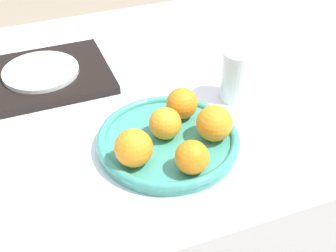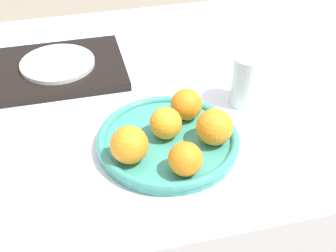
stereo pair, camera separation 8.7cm
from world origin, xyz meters
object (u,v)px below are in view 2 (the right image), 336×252
object	(u,v)px
fruit_platter	(168,141)
water_glass	(248,80)
orange_0	(166,123)
orange_4	(186,105)
serving_tray	(58,69)
orange_1	(185,159)
orange_3	(215,127)
side_plate	(58,63)
orange_2	(129,145)

from	to	relation	value
fruit_platter	water_glass	bearing A→B (deg)	27.12
orange_0	orange_4	world-z (taller)	orange_4
fruit_platter	serving_tray	size ratio (longest dim) A/B	0.89
orange_1	orange_4	bearing A→B (deg)	73.64
orange_0	orange_3	world-z (taller)	orange_3
serving_tray	side_plate	bearing A→B (deg)	0.00
side_plate	orange_4	bearing A→B (deg)	-48.38
orange_2	serving_tray	distance (m)	0.38
orange_4	water_glass	xyz separation A→B (m)	(0.15, 0.05, 0.01)
orange_0	water_glass	bearing A→B (deg)	24.80
orange_3	water_glass	xyz separation A→B (m)	(0.12, 0.13, 0.00)
orange_2	orange_0	bearing A→B (deg)	32.51
orange_2	side_plate	bearing A→B (deg)	106.27
orange_0	orange_1	bearing A→B (deg)	-85.09
orange_3	serving_tray	xyz separation A→B (m)	(-0.27, 0.35, -0.04)
orange_0	orange_2	distance (m)	0.09
fruit_platter	orange_1	world-z (taller)	orange_1
orange_2	orange_3	size ratio (longest dim) A/B	1.00
orange_4	orange_2	bearing A→B (deg)	-143.59
orange_1	fruit_platter	bearing A→B (deg)	94.13
orange_2	orange_3	world-z (taller)	same
orange_0	orange_4	size ratio (longest dim) A/B	0.98
fruit_platter	orange_1	size ratio (longest dim) A/B	4.53
orange_3	orange_0	bearing A→B (deg)	155.83
water_glass	serving_tray	size ratio (longest dim) A/B	0.37
orange_3	serving_tray	distance (m)	0.44
orange_0	fruit_platter	bearing A→B (deg)	-76.92
orange_3	orange_4	xyz separation A→B (m)	(-0.03, 0.08, -0.00)
orange_2	orange_1	bearing A→B (deg)	-32.17
fruit_platter	orange_2	size ratio (longest dim) A/B	3.98
orange_2	orange_4	size ratio (longest dim) A/B	1.09
orange_2	orange_3	distance (m)	0.16
water_glass	side_plate	world-z (taller)	water_glass
orange_2	orange_3	bearing A→B (deg)	4.36
orange_2	serving_tray	xyz separation A→B (m)	(-0.11, 0.36, -0.04)
side_plate	orange_1	bearing A→B (deg)	-65.24
orange_0	orange_1	world-z (taller)	orange_0
orange_2	serving_tray	size ratio (longest dim) A/B	0.22
water_glass	orange_3	bearing A→B (deg)	-132.08
orange_0	serving_tray	xyz separation A→B (m)	(-0.18, 0.31, -0.04)
orange_0	orange_1	distance (m)	0.10
orange_3	side_plate	bearing A→B (deg)	127.23
orange_1	orange_4	world-z (taller)	orange_4
orange_4	serving_tray	bearing A→B (deg)	131.62
fruit_platter	orange_3	size ratio (longest dim) A/B	3.98
orange_4	serving_tray	xyz separation A→B (m)	(-0.24, 0.27, -0.04)
fruit_platter	orange_1	bearing A→B (deg)	-85.87
orange_0	side_plate	world-z (taller)	orange_0
orange_4	orange_3	bearing A→B (deg)	-70.55
orange_3	serving_tray	size ratio (longest dim) A/B	0.22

